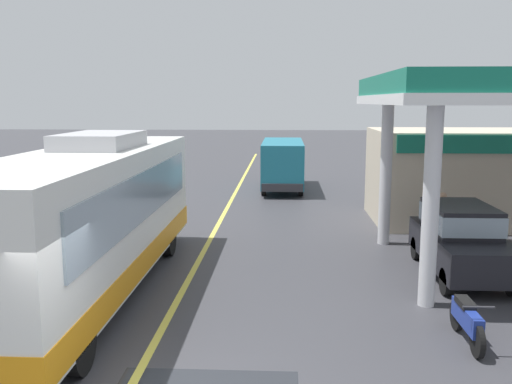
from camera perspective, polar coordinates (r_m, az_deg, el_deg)
ground at (r=27.92m, az=-2.04°, el=0.07°), size 120.00×120.00×0.00m
lane_divider_stripe at (r=23.02m, az=-3.11°, el=-1.90°), size 0.16×50.00×0.01m
coach_bus_main at (r=13.43m, az=-16.56°, el=-2.85°), size 2.60×11.04×3.69m
gas_station_roadside at (r=20.14m, az=22.80°, el=3.34°), size 9.10×11.95×5.10m
car_at_pump at (r=15.31m, az=20.08°, el=-4.28°), size 1.70×4.20×1.82m
minibus_opposing_lane at (r=28.44m, az=2.73°, el=3.23°), size 2.04×6.13×2.44m
motorcycle_parked_forecourt at (r=11.33m, az=20.66°, el=-12.05°), size 0.55×1.80×0.92m
pedestrian_near_pump at (r=18.34m, az=18.42°, el=-2.28°), size 0.55×0.22×1.66m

